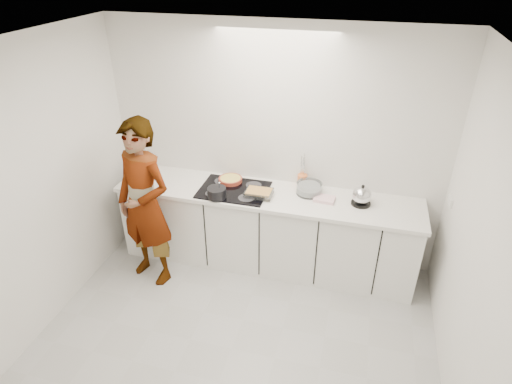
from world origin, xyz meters
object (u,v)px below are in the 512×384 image
(kettle, at_px, (362,196))
(baking_dish, at_px, (259,193))
(hob, at_px, (234,190))
(saucepan, at_px, (217,193))
(cook, at_px, (145,205))
(mixing_bowl, at_px, (309,189))
(utensil_crock, at_px, (302,180))
(tart_dish, at_px, (230,179))

(kettle, bearing_deg, baking_dish, -173.85)
(hob, relative_size, saucepan, 2.92)
(hob, xyz_separation_m, cook, (-0.79, -0.51, -0.01))
(saucepan, distance_m, mixing_bowl, 0.96)
(saucepan, relative_size, mixing_bowl, 0.71)
(saucepan, height_order, utensil_crock, saucepan)
(mixing_bowl, distance_m, kettle, 0.55)
(saucepan, relative_size, baking_dish, 0.87)
(tart_dish, xyz_separation_m, utensil_crock, (0.77, 0.13, 0.03))
(hob, bearing_deg, utensil_crock, 22.79)
(mixing_bowl, xyz_separation_m, cook, (-1.57, -0.64, -0.06))
(baking_dish, distance_m, kettle, 1.04)
(hob, bearing_deg, saucepan, -119.73)
(hob, distance_m, utensil_crock, 0.74)
(mixing_bowl, bearing_deg, cook, -157.66)
(mixing_bowl, distance_m, cook, 1.70)
(saucepan, xyz_separation_m, utensil_crock, (0.80, 0.49, -0.00))
(tart_dish, relative_size, mixing_bowl, 0.95)
(kettle, distance_m, utensil_crock, 0.68)
(mixing_bowl, relative_size, cook, 0.19)
(hob, height_order, baking_dish, baking_dish)
(tart_dish, height_order, utensil_crock, utensil_crock)
(hob, distance_m, saucepan, 0.24)
(tart_dish, distance_m, cook, 0.96)
(tart_dish, bearing_deg, kettle, -4.03)
(hob, bearing_deg, kettle, 2.51)
(utensil_crock, relative_size, cook, 0.07)
(hob, distance_m, kettle, 1.33)
(tart_dish, xyz_separation_m, saucepan, (-0.03, -0.36, 0.03))
(mixing_bowl, bearing_deg, utensil_crock, 123.26)
(hob, distance_m, mixing_bowl, 0.80)
(saucepan, xyz_separation_m, mixing_bowl, (0.90, 0.34, -0.01))
(mixing_bowl, bearing_deg, tart_dish, 178.68)
(mixing_bowl, height_order, utensil_crock, utensil_crock)
(utensil_crock, bearing_deg, mixing_bowl, -56.74)
(hob, xyz_separation_m, utensil_crock, (0.68, 0.29, 0.06))
(mixing_bowl, distance_m, utensil_crock, 0.18)
(baking_dish, bearing_deg, saucepan, -159.44)
(hob, xyz_separation_m, mixing_bowl, (0.78, 0.14, 0.05))
(baking_dish, height_order, utensil_crock, utensil_crock)
(kettle, bearing_deg, tart_dish, 175.97)
(baking_dish, height_order, mixing_bowl, mixing_bowl)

